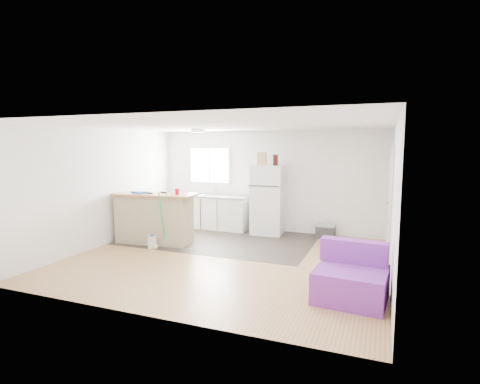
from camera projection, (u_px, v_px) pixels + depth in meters
name	position (u px, v px, depth m)	size (l,w,h in m)	color
room	(227.00, 193.00, 6.66)	(5.51, 5.01, 2.41)	#A47644
vinyl_zone	(220.00, 239.00, 8.22)	(4.05, 2.50, 0.00)	#322B26
window	(210.00, 165.00, 9.48)	(1.18, 0.06, 0.98)	white
interior_door	(390.00, 200.00, 7.14)	(0.11, 0.92, 2.10)	white
ceiling_fixture	(198.00, 131.00, 8.06)	(0.30, 0.30, 0.07)	white
kitchen_cabinets	(214.00, 212.00, 9.28)	(1.86, 0.63, 1.09)	white
peninsula	(154.00, 218.00, 7.85)	(1.77, 0.81, 1.06)	tan
refrigerator	(268.00, 200.00, 8.66)	(0.75, 0.72, 1.60)	white
cooler	(326.00, 231.00, 8.30)	(0.43, 0.30, 0.32)	#302F32
purple_seat	(351.00, 279.00, 4.97)	(0.97, 0.92, 0.74)	purple
cleaner_jug	(152.00, 243.00, 7.42)	(0.15, 0.12, 0.30)	silver
mop	(157.00, 238.00, 7.40)	(0.22, 0.33, 1.16)	green
red_cup	(177.00, 192.00, 7.57)	(0.08, 0.08, 0.12)	red
blue_tray	(140.00, 192.00, 7.82)	(0.30, 0.22, 0.04)	blue
tool_a	(164.00, 192.00, 7.84)	(0.14, 0.05, 0.03)	black
tool_b	(150.00, 193.00, 7.72)	(0.10, 0.04, 0.03)	black
cardboard_box	(262.00, 159.00, 8.52)	(0.20, 0.10, 0.30)	tan
bottle_left	(274.00, 160.00, 8.44)	(0.07, 0.07, 0.25)	#320F09
bottle_right	(276.00, 160.00, 8.45)	(0.07, 0.07, 0.25)	#320F09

